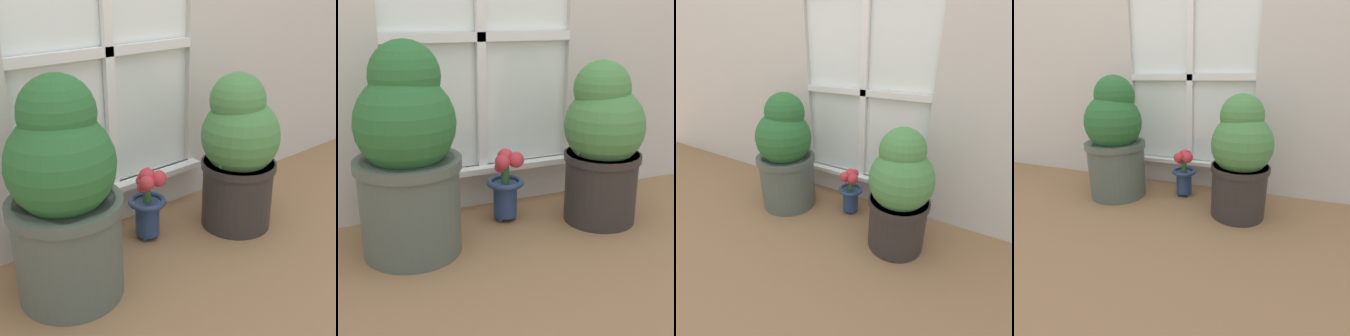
# 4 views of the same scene
# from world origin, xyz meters

# --- Properties ---
(ground_plane) EXTENTS (10.00, 10.00, 0.00)m
(ground_plane) POSITION_xyz_m (0.00, 0.00, 0.00)
(ground_plane) COLOR olive
(potted_plant_left) EXTENTS (0.35, 0.35, 0.70)m
(potted_plant_left) POSITION_xyz_m (-0.36, 0.21, 0.34)
(potted_plant_left) COLOR #4C564C
(potted_plant_left) RESTS_ON ground_plane
(potted_plant_right) EXTENTS (0.30, 0.30, 0.62)m
(potted_plant_right) POSITION_xyz_m (0.36, 0.18, 0.31)
(potted_plant_right) COLOR #2D2826
(potted_plant_right) RESTS_ON ground_plane
(flower_vase) EXTENTS (0.15, 0.15, 0.29)m
(flower_vase) POSITION_xyz_m (0.03, 0.31, 0.16)
(flower_vase) COLOR navy
(flower_vase) RESTS_ON ground_plane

